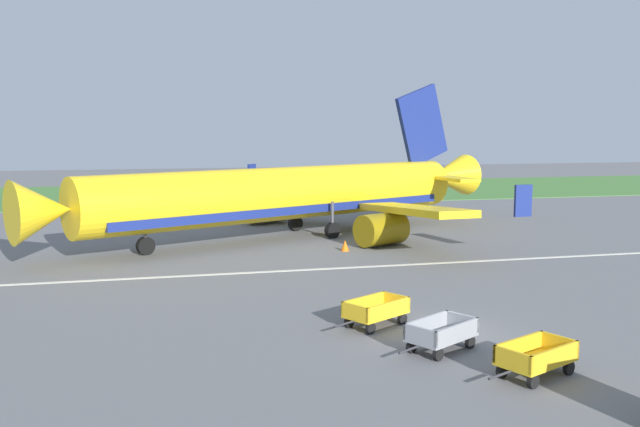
{
  "coord_description": "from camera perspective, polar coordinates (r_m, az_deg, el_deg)",
  "views": [
    {
      "loc": [
        -10.43,
        -23.04,
        7.72
      ],
      "look_at": [
        -1.15,
        14.85,
        2.8
      ],
      "focal_mm": 38.17,
      "sensor_mm": 36.0,
      "label": 1
    }
  ],
  "objects": [
    {
      "name": "baggage_cart_nearest",
      "position": [
        22.7,
        17.64,
        -11.43
      ],
      "size": [
        3.55,
        2.29,
        1.07
      ],
      "color": "gold",
      "rests_on": "ground"
    },
    {
      "name": "grass_strip",
      "position": [
        82.01,
        -6.41,
        1.76
      ],
      "size": [
        220.0,
        28.0,
        0.06
      ],
      "primitive_type": "cube",
      "color": "#477A38",
      "rests_on": "ground"
    },
    {
      "name": "apron_stripe",
      "position": [
        37.93,
        2.5,
        -4.55
      ],
      "size": [
        120.0,
        0.36,
        0.01
      ],
      "primitive_type": "cube",
      "color": "silver",
      "rests_on": "ground"
    },
    {
      "name": "baggage_cart_second_in_row",
      "position": [
        24.38,
        10.12,
        -9.9
      ],
      "size": [
        3.45,
        2.46,
        1.07
      ],
      "color": "gray",
      "rests_on": "ground"
    },
    {
      "name": "airplane",
      "position": [
        48.42,
        -1.95,
        1.65
      ],
      "size": [
        35.59,
        29.21,
        11.34
      ],
      "color": "yellow",
      "rests_on": "ground"
    },
    {
      "name": "ground_plane",
      "position": [
        26.44,
        10.28,
        -9.9
      ],
      "size": [
        220.0,
        220.0,
        0.0
      ],
      "primitive_type": "plane",
      "color": "slate"
    },
    {
      "name": "baggage_cart_third_in_row",
      "position": [
        26.94,
        4.7,
        -8.15
      ],
      "size": [
        3.45,
        2.46,
        1.07
      ],
      "color": "gold",
      "rests_on": "ground"
    },
    {
      "name": "traffic_cone_near_plane",
      "position": [
        42.98,
        2.12,
        -2.7
      ],
      "size": [
        0.52,
        0.52,
        0.69
      ],
      "primitive_type": "cone",
      "color": "orange",
      "rests_on": "ground"
    }
  ]
}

